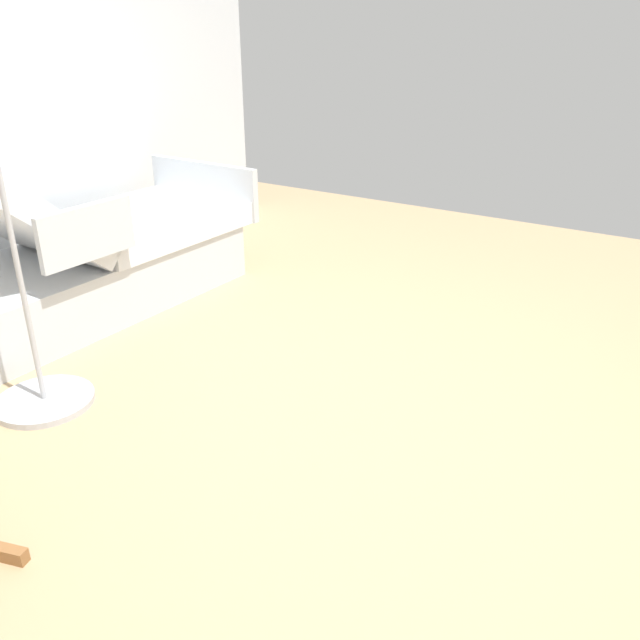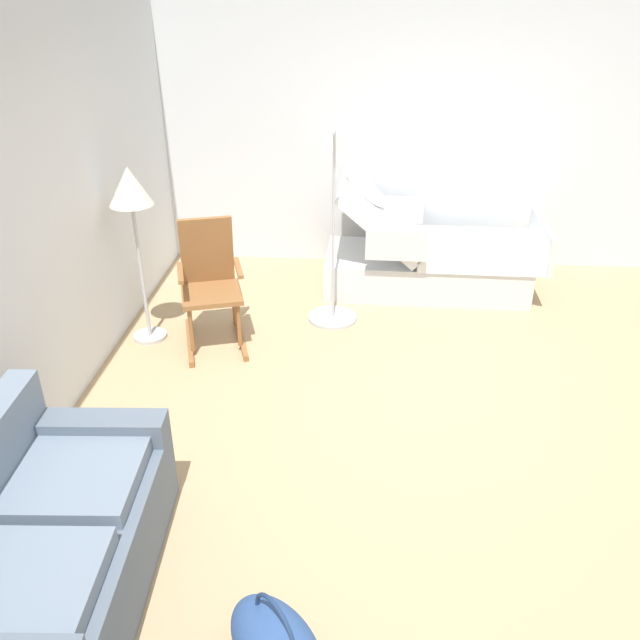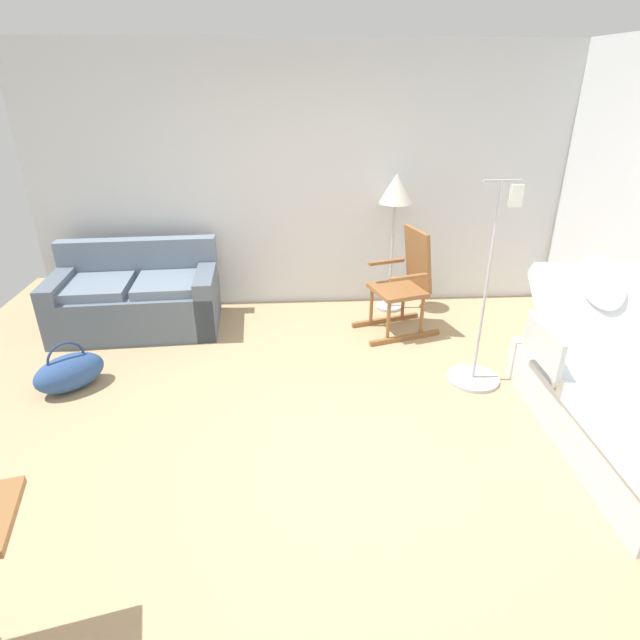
% 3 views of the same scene
% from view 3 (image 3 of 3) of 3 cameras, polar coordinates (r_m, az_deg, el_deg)
% --- Properties ---
extents(ground_plane, '(6.92, 6.92, 0.00)m').
position_cam_3_polar(ground_plane, '(3.78, 0.16, -13.04)').
color(ground_plane, tan).
extents(back_wall, '(5.73, 0.10, 2.70)m').
position_cam_3_polar(back_wall, '(5.60, -1.55, 15.15)').
color(back_wall, silver).
rests_on(back_wall, ground).
extents(hospital_bed, '(1.06, 2.08, 1.20)m').
position_cam_3_polar(hospital_bed, '(4.12, 31.09, -8.22)').
color(hospital_bed, silver).
rests_on(hospital_bed, ground).
extents(couch, '(1.64, 0.94, 0.85)m').
position_cam_3_polar(couch, '(5.52, -19.72, 2.16)').
color(couch, slate).
rests_on(couch, ground).
extents(rocking_chair, '(0.86, 0.67, 1.05)m').
position_cam_3_polar(rocking_chair, '(5.13, 9.43, 3.98)').
color(rocking_chair, brown).
rests_on(rocking_chair, ground).
extents(floor_lamp, '(0.34, 0.34, 1.48)m').
position_cam_3_polar(floor_lamp, '(5.43, 8.42, 13.28)').
color(floor_lamp, '#B2B5BA').
rests_on(floor_lamp, ground).
extents(duffel_bag, '(0.63, 0.61, 0.43)m').
position_cam_3_polar(duffel_bag, '(4.71, -26.15, -5.24)').
color(duffel_bag, '#2D4C84').
rests_on(duffel_bag, ground).
extents(iv_pole, '(0.44, 0.44, 1.69)m').
position_cam_3_polar(iv_pole, '(4.49, 17.12, -3.70)').
color(iv_pole, '#B2B5BA').
rests_on(iv_pole, ground).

